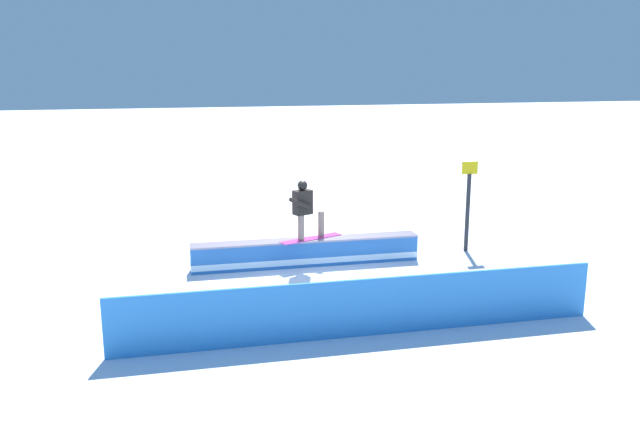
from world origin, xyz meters
TOP-DOWN VIEW (x-y plane):
  - ground_plane at (0.00, 0.00)m, footprint 120.00×120.00m
  - grind_box at (0.00, 0.00)m, footprint 5.21×0.64m
  - snowboarder at (0.05, 0.06)m, footprint 1.54×0.83m
  - safety_fence at (0.00, 4.10)m, footprint 8.31×0.33m
  - trail_marker at (-4.05, -0.15)m, footprint 0.40×0.10m

SIDE VIEW (x-z plane):
  - ground_plane at x=0.00m, z-range 0.00..0.00m
  - grind_box at x=0.00m, z-range -0.03..0.58m
  - safety_fence at x=0.00m, z-range 0.00..1.00m
  - trail_marker at x=-4.05m, z-range 0.07..2.28m
  - snowboarder at x=0.05m, z-range 0.66..2.03m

